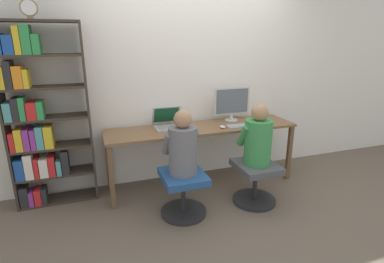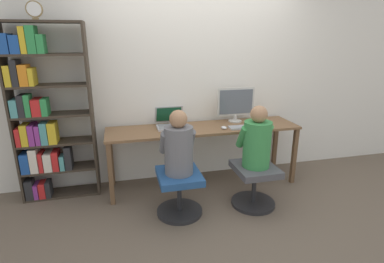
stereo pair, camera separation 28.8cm
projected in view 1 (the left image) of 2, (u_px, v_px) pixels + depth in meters
The scene contains 13 objects.
ground_plane at pixel (210, 193), 3.56m from camera, with size 14.00×14.00×0.00m, color brown.
wall_back at pixel (193, 77), 3.74m from camera, with size 10.00×0.05×2.60m.
desk at pixel (202, 133), 3.62m from camera, with size 2.30×0.56×0.75m.
desktop_monitor at pixel (232, 103), 3.80m from camera, with size 0.48×0.17×0.43m.
laptop at pixel (169, 123), 3.56m from camera, with size 0.34×0.35×0.24m.
keyboard at pixel (243, 126), 3.60m from camera, with size 0.40×0.13×0.03m.
computer_mouse_by_keyboard at pixel (223, 127), 3.54m from camera, with size 0.06×0.09×0.03m.
office_chair_left at pixel (255, 179), 3.30m from camera, with size 0.48×0.48×0.46m.
office_chair_right at pixel (183, 190), 3.07m from camera, with size 0.48×0.48×0.46m.
person_at_monitor at pixel (258, 139), 3.17m from camera, with size 0.35×0.32×0.66m.
person_at_laptop at pixel (183, 147), 2.94m from camera, with size 0.35×0.32×0.65m.
bookshelf at pixel (37, 120), 3.08m from camera, with size 0.83×0.27×1.93m.
desk_clock at pixel (29, 8), 2.74m from camera, with size 0.15×0.03×0.17m.
Camera 1 is at (-1.23, -2.94, 1.76)m, focal length 28.00 mm.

